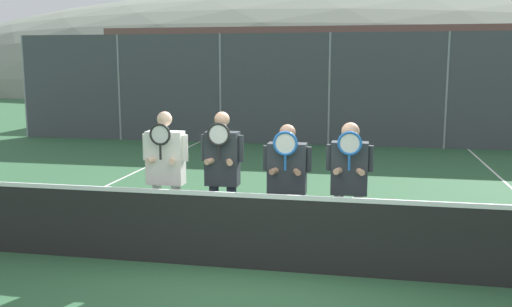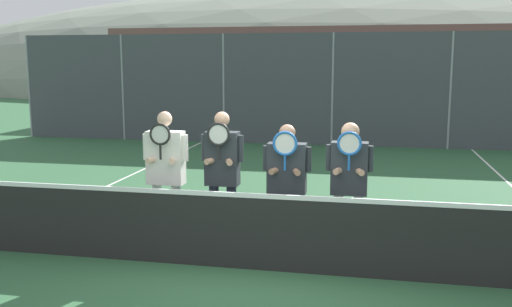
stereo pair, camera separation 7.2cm
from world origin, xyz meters
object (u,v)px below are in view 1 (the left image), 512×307
object	(u,v)px
player_center_left	(222,170)
car_center	(426,111)
player_leftmost	(166,169)
car_left_of_center	(281,107)
player_center_right	(287,178)
car_far_left	(154,106)
player_rightmost	(349,178)

from	to	relation	value
player_center_left	car_center	xyz separation A→B (m)	(3.73, 12.55, -0.23)
player_leftmost	car_left_of_center	xyz separation A→B (m)	(-0.40, 12.63, -0.17)
player_center_right	car_far_left	size ratio (longest dim) A/B	0.38
player_center_right	car_center	world-z (taller)	player_center_right
car_left_of_center	car_center	xyz separation A→B (m)	(4.88, -0.01, -0.06)
car_left_of_center	player_center_right	bearing A→B (deg)	-80.93
player_center_right	car_center	bearing A→B (deg)	77.11
player_center_right	car_far_left	distance (m)	14.80
player_leftmost	player_center_left	world-z (taller)	player_center_left
player_leftmost	car_far_left	size ratio (longest dim) A/B	0.41
car_far_left	car_left_of_center	size ratio (longest dim) A/B	1.02
car_far_left	car_center	distance (m)	9.78
player_center_left	player_center_right	xyz separation A→B (m)	(0.86, -0.01, -0.06)
player_center_right	car_center	xyz separation A→B (m)	(2.87, 12.55, -0.16)
car_far_left	player_rightmost	bearing A→B (deg)	-59.53
car_left_of_center	player_center_left	bearing A→B (deg)	-84.77
player_rightmost	car_center	distance (m)	12.69
player_center_left	player_rightmost	world-z (taller)	player_center_left
player_rightmost	player_center_left	bearing A→B (deg)	-179.08
player_leftmost	player_rightmost	world-z (taller)	player_leftmost
player_center_left	car_far_left	xyz separation A→B (m)	(-6.04, 13.09, -0.24)
player_center_left	player_rightmost	xyz separation A→B (m)	(1.64, 0.03, -0.04)
car_left_of_center	car_center	world-z (taller)	car_left_of_center
player_leftmost	player_center_left	distance (m)	0.76
player_leftmost	player_center_right	world-z (taller)	player_leftmost
player_leftmost	car_left_of_center	size ratio (longest dim) A/B	0.42
player_center_right	player_rightmost	bearing A→B (deg)	2.51
car_center	player_rightmost	bearing A→B (deg)	-99.46
player_rightmost	car_far_left	bearing A→B (deg)	120.47
player_rightmost	player_center_right	bearing A→B (deg)	-177.49
player_center_left	player_rightmost	size ratio (longest dim) A/B	1.06
player_leftmost	car_center	size ratio (longest dim) A/B	0.41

